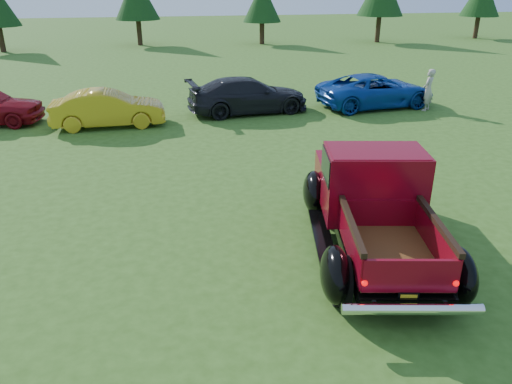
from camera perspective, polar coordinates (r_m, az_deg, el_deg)
name	(u,v)px	position (r m, az deg, el deg)	size (l,w,h in m)	color
ground	(258,243)	(9.59, 0.28, -5.87)	(120.00, 120.00, 0.00)	#315317
tree_mid_right	(262,2)	(39.00, 0.70, 20.90)	(2.82, 2.82, 4.40)	#332114
pickup_truck	(372,199)	(9.53, 13.08, -0.83)	(3.09, 5.23, 1.85)	black
show_car_yellow	(108,109)	(17.68, -16.56, 9.13)	(1.30, 3.72, 1.23)	gold
show_car_grey	(248,95)	(18.81, -0.91, 11.00)	(1.82, 4.47, 1.30)	black
show_car_blue	(376,91)	(20.23, 13.51, 11.21)	(2.09, 4.53, 1.26)	#0D3A95
spectator	(428,90)	(20.15, 19.08, 10.96)	(0.57, 0.37, 1.55)	#AAA293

